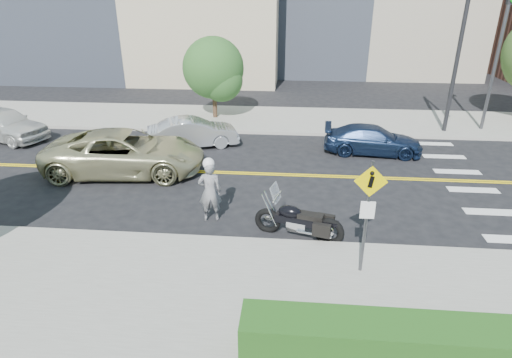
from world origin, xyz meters
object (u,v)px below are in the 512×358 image
object	(u,v)px
motorcyclist	(210,190)
pedestrian_sign	(368,207)
suv	(125,152)
parked_car_white	(3,124)
parked_car_silver	(193,133)
motorcycle	(299,213)
parked_car_blue	(373,140)

from	to	relation	value
motorcyclist	pedestrian_sign	bearing A→B (deg)	140.26
suv	parked_car_white	bearing A→B (deg)	59.45
motorcyclist	parked_car_silver	bearing A→B (deg)	-82.39
motorcycle	pedestrian_sign	bearing A→B (deg)	-32.28
motorcycle	parked_car_white	world-z (taller)	motorcycle
parked_car_silver	motorcycle	bearing A→B (deg)	-167.02
parked_car_white	parked_car_silver	bearing A→B (deg)	-72.11
pedestrian_sign	suv	world-z (taller)	pedestrian_sign
parked_car_white	parked_car_blue	size ratio (longest dim) A/B	1.08
motorcycle	parked_car_silver	xyz separation A→B (m)	(-4.83, 7.53, -0.11)
suv	parked_car_white	xyz separation A→B (m)	(-7.36, 3.48, -0.07)
suv	parked_car_silver	distance (m)	3.80
pedestrian_sign	suv	xyz separation A→B (m)	(-8.36, 5.99, -1.11)
parked_car_blue	parked_car_silver	bearing A→B (deg)	93.49
motorcyclist	parked_car_blue	world-z (taller)	motorcyclist
pedestrian_sign	parked_car_blue	distance (m)	9.37
motorcyclist	parked_car_silver	distance (m)	7.04
motorcycle	parked_car_blue	size ratio (longest dim) A/B	0.61
motorcyclist	suv	xyz separation A→B (m)	(-4.03, 3.47, -0.20)
motorcyclist	parked_car_silver	xyz separation A→B (m)	(-2.07, 6.72, -0.37)
motorcyclist	motorcycle	world-z (taller)	motorcyclist
parked_car_white	motorcycle	bearing A→B (deg)	-99.44
suv	parked_car_white	world-z (taller)	suv
motorcycle	motorcyclist	bearing A→B (deg)	178.80
pedestrian_sign	parked_car_silver	world-z (taller)	pedestrian_sign
motorcyclist	motorcycle	xyz separation A→B (m)	(2.76, -0.81, -0.26)
parked_car_silver	parked_car_blue	distance (m)	8.10
pedestrian_sign	parked_car_white	bearing A→B (deg)	148.93
motorcyclist	parked_car_white	size ratio (longest dim) A/B	0.46
motorcycle	parked_car_blue	distance (m)	8.09
pedestrian_sign	motorcycle	size ratio (longest dim) A/B	1.16
parked_car_silver	suv	bearing A→B (deg)	129.25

